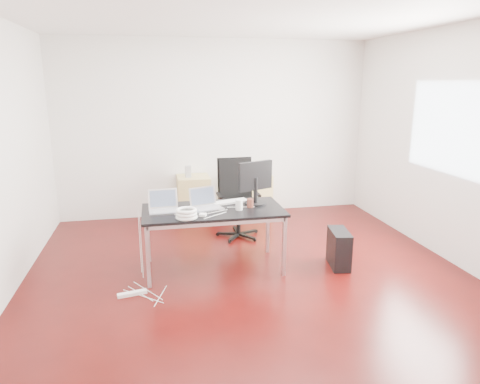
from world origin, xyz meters
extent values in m
plane|color=#340706|center=(0.00, 0.00, 0.00)|extent=(5.00, 5.00, 0.00)
plane|color=silver|center=(0.00, 0.00, 2.80)|extent=(5.00, 5.00, 0.00)
plane|color=silver|center=(0.00, 2.50, 1.40)|extent=(5.00, 0.00, 5.00)
plane|color=silver|center=(0.00, -2.50, 1.40)|extent=(5.00, 0.00, 5.00)
plane|color=silver|center=(2.50, 0.00, 1.40)|extent=(0.00, 5.00, 5.00)
plane|color=white|center=(2.48, 0.20, 1.60)|extent=(0.00, 1.50, 1.50)
cube|color=black|center=(-0.37, 0.30, 0.71)|extent=(1.60, 0.80, 0.03)
cube|color=silver|center=(-1.12, -0.05, 0.35)|extent=(0.04, 0.04, 0.70)
cube|color=silver|center=(-1.12, 0.65, 0.35)|extent=(0.04, 0.04, 0.70)
cube|color=silver|center=(0.38, -0.05, 0.35)|extent=(0.04, 0.04, 0.70)
cube|color=silver|center=(0.38, 0.65, 0.35)|extent=(0.04, 0.04, 0.70)
cylinder|color=black|center=(0.13, 1.29, 0.23)|extent=(0.06, 0.06, 0.47)
cube|color=black|center=(0.13, 1.29, 0.50)|extent=(0.49, 0.47, 0.06)
cube|color=black|center=(0.13, 1.51, 0.81)|extent=(0.46, 0.10, 0.55)
cube|color=tan|center=(-0.40, 2.23, 0.35)|extent=(0.50, 0.50, 0.70)
cube|color=tan|center=(0.59, 2.23, 0.35)|extent=(0.50, 0.50, 0.70)
cube|color=black|center=(1.10, 0.07, 0.22)|extent=(0.28, 0.48, 0.44)
cylinder|color=black|center=(-0.05, 1.92, 0.14)|extent=(0.28, 0.28, 0.28)
cube|color=white|center=(-1.29, -0.19, 0.02)|extent=(0.31, 0.12, 0.04)
cube|color=silver|center=(-0.92, 0.30, 0.74)|extent=(0.34, 0.25, 0.01)
cube|color=silver|center=(-0.92, 0.42, 0.85)|extent=(0.33, 0.06, 0.22)
cube|color=#475166|center=(-0.92, 0.41, 0.85)|extent=(0.29, 0.05, 0.18)
cube|color=silver|center=(-0.43, 0.31, 0.74)|extent=(0.39, 0.32, 0.01)
cube|color=silver|center=(-0.47, 0.42, 0.85)|extent=(0.33, 0.15, 0.22)
cube|color=#475166|center=(-0.47, 0.42, 0.85)|extent=(0.29, 0.13, 0.18)
cylinder|color=black|center=(0.16, 0.41, 0.74)|extent=(0.26, 0.26, 0.02)
cylinder|color=black|center=(0.16, 0.41, 0.90)|extent=(0.05, 0.05, 0.30)
cube|color=black|center=(0.16, 0.43, 1.07)|extent=(0.44, 0.21, 0.34)
cube|color=#475166|center=(0.16, 0.46, 1.07)|extent=(0.37, 0.15, 0.29)
cube|color=white|center=(-0.13, 0.53, 0.74)|extent=(0.46, 0.24, 0.02)
cylinder|color=white|center=(-0.08, 0.21, 0.79)|extent=(0.09, 0.09, 0.12)
cylinder|color=#5C2A1F|center=(0.07, 0.29, 0.78)|extent=(0.09, 0.09, 0.10)
torus|color=white|center=(-0.69, 0.02, 0.75)|extent=(0.24, 0.24, 0.04)
torus|color=white|center=(-0.69, 0.02, 0.78)|extent=(0.23, 0.23, 0.04)
torus|color=white|center=(-0.69, 0.02, 0.82)|extent=(0.22, 0.22, 0.04)
cube|color=white|center=(-0.51, 0.06, 0.74)|extent=(0.09, 0.09, 0.03)
cube|color=#9E9E9E|center=(-0.49, 2.19, 0.79)|extent=(0.09, 0.08, 0.18)
cube|color=black|center=(0.54, 2.21, 0.74)|extent=(0.31, 0.26, 0.09)
camera|label=1|loc=(-1.01, -4.35, 2.14)|focal=32.00mm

